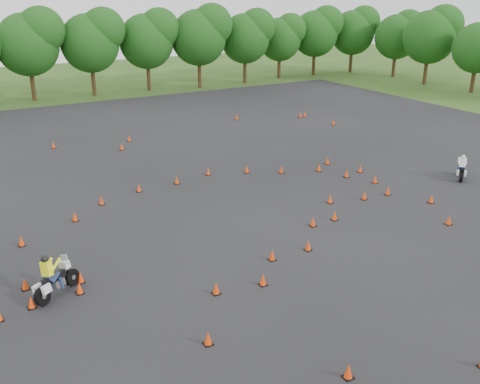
% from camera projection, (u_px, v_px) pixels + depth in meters
% --- Properties ---
extents(ground, '(140.00, 140.00, 0.00)m').
position_uv_depth(ground, '(284.00, 244.00, 24.17)').
color(ground, '#2D5119').
rests_on(ground, ground).
extents(asphalt_pad, '(62.00, 62.00, 0.00)m').
position_uv_depth(asphalt_pad, '(222.00, 201.00, 29.03)').
color(asphalt_pad, black).
rests_on(asphalt_pad, ground).
extents(treeline, '(87.07, 32.18, 9.85)m').
position_uv_depth(treeline, '(103.00, 59.00, 51.75)').
color(treeline, '#194714').
rests_on(treeline, ground).
extents(traffic_cones, '(35.89, 33.15, 0.45)m').
position_uv_depth(traffic_cones, '(232.00, 200.00, 28.61)').
color(traffic_cones, '#EF3D0A').
rests_on(traffic_cones, asphalt_pad).
extents(rider_yellow, '(2.19, 1.80, 1.69)m').
position_uv_depth(rider_yellow, '(57.00, 275.00, 19.83)').
color(rider_yellow, '#F5FD16').
rests_on(rider_yellow, ground).
extents(rider_white, '(1.88, 1.77, 1.53)m').
position_uv_depth(rider_white, '(462.00, 166.00, 32.29)').
color(rider_white, white).
rests_on(rider_white, ground).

